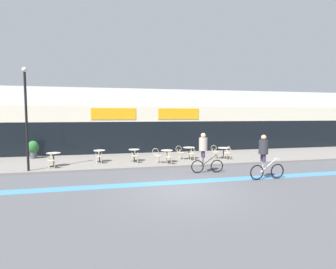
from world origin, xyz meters
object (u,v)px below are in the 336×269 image
bistro_table_3 (167,154)px  cafe_chair_4_side (180,151)px  bistro_table_5 (224,151)px  cafe_chair_1_near (99,155)px  cafe_chair_4_near (192,152)px  cafe_chair_5_side (215,151)px  bistro_table_4 (189,151)px  cafe_chair_3_near (169,156)px  cafe_chair_2_near (135,155)px  lamp_post (26,112)px  cafe_chair_5_near (228,152)px  cafe_chair_3_side (157,155)px  cyclist_0 (265,154)px  cyclist_1 (204,150)px  bistro_table_2 (134,153)px  planter_pot (33,148)px  bistro_table_1 (99,154)px  cafe_chair_0_near (51,159)px  bistro_table_0 (54,157)px

bistro_table_3 → cafe_chair_4_side: 1.46m
bistro_table_5 → cafe_chair_1_near: (-8.15, -0.23, 0.00)m
cafe_chair_4_near → cafe_chair_5_side: bearing=-85.1°
bistro_table_4 → cafe_chair_3_near: (-1.72, -1.60, -0.04)m
cafe_chair_2_near → cafe_chair_4_side: 3.11m
bistro_table_5 → lamp_post: bearing=-172.8°
bistro_table_3 → cafe_chair_5_near: 4.11m
cafe_chair_3_side → bistro_table_4: bearing=16.5°
bistro_table_4 → bistro_table_5: bearing=-5.1°
cyclist_0 → cafe_chair_1_near: bearing=144.2°
cyclist_0 → cyclist_1: size_ratio=1.00×
bistro_table_2 → planter_pot: bearing=158.0°
bistro_table_5 → cyclist_0: bearing=-94.5°
cafe_chair_2_near → cafe_chair_3_near: same height
bistro_table_3 → cyclist_1: 3.09m
cafe_chair_1_near → cyclist_0: (7.73, -5.17, 0.56)m
bistro_table_1 → bistro_table_3: bistro_table_3 is taller
bistro_table_4 → cafe_chair_4_side: cafe_chair_4_side is taller
cafe_chair_0_near → bistro_table_5: bearing=-88.5°
cafe_chair_3_side → cafe_chair_4_side: size_ratio=1.00×
bistro_table_1 → cafe_chair_4_side: (5.14, -0.19, -0.00)m
cyclist_1 → bistro_table_1: bearing=149.5°
bistro_table_1 → cafe_chair_4_near: size_ratio=0.81×
cafe_chair_1_near → cafe_chair_4_near: same height
bistro_table_1 → bistro_table_4: bistro_table_4 is taller
cafe_chair_2_near → cafe_chair_1_near: bearing=89.3°
cafe_chair_1_near → cafe_chair_4_side: same height
bistro_table_0 → cafe_chair_3_side: (5.91, -0.24, -0.04)m
cafe_chair_4_near → cyclist_1: (-0.32, -3.04, 0.59)m
bistro_table_0 → cafe_chair_1_near: (2.48, 0.29, -0.04)m
cafe_chair_2_near → lamp_post: bearing=106.9°
cafe_chair_5_near → planter_pot: size_ratio=0.76×
bistro_table_0 → bistro_table_4: bearing=5.1°
bistro_table_2 → bistro_table_5: bearing=-0.8°
bistro_table_4 → cyclist_1: size_ratio=0.37×
cafe_chair_4_near → cafe_chair_4_side: same height
planter_pot → cyclist_1: bearing=-32.1°
bistro_table_3 → cafe_chair_1_near: cafe_chair_1_near is taller
cafe_chair_3_side → cyclist_1: size_ratio=0.43×
bistro_table_1 → cafe_chair_4_side: bearing=-2.1°
cafe_chair_3_near → cafe_chair_4_near: 1.98m
bistro_table_0 → cyclist_0: bearing=-25.6°
cafe_chair_5_side → cyclist_0: (0.20, -5.40, 0.56)m
cafe_chair_4_near → cafe_chair_5_near: bearing=-103.4°
bistro_table_2 → cafe_chair_5_near: size_ratio=0.85×
bistro_table_2 → lamp_post: (-5.67, -1.57, 2.54)m
cafe_chair_4_near → cyclist_0: size_ratio=0.43×
cafe_chair_2_near → cafe_chair_5_side: size_ratio=1.00×
cafe_chair_4_near → cafe_chair_5_near: size_ratio=1.00×
lamp_post → cyclist_0: size_ratio=2.52×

